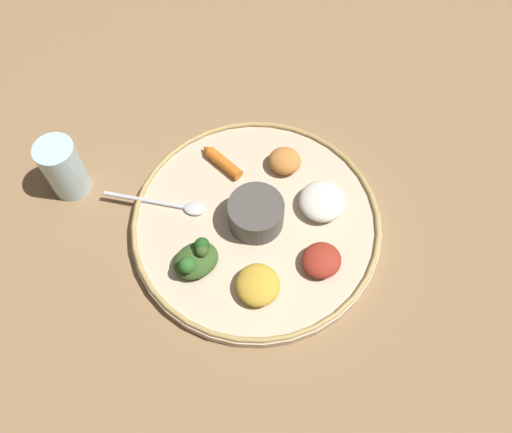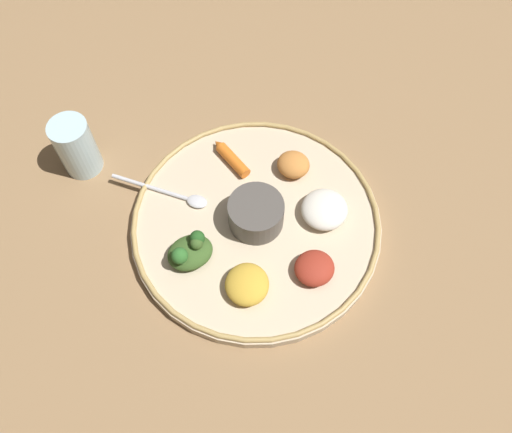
{
  "view_description": "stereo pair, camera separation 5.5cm",
  "coord_description": "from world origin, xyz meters",
  "px_view_note": "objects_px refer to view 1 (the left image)",
  "views": [
    {
      "loc": [
        -0.39,
        0.1,
        0.76
      ],
      "look_at": [
        0.0,
        0.0,
        0.03
      ],
      "focal_mm": 37.28,
      "sensor_mm": 36.0,
      "label": 1
    },
    {
      "loc": [
        -0.4,
        0.05,
        0.76
      ],
      "look_at": [
        0.0,
        0.0,
        0.03
      ],
      "focal_mm": 37.28,
      "sensor_mm": 36.0,
      "label": 2
    }
  ],
  "objects_px": {
    "greens_pile": "(196,259)",
    "drinking_glass": "(65,170)",
    "center_bowl": "(256,213)",
    "spoon": "(170,205)",
    "carrot_near_spoon": "(221,161)"
  },
  "relations": [
    {
      "from": "center_bowl",
      "to": "carrot_near_spoon",
      "type": "distance_m",
      "value": 0.12
    },
    {
      "from": "center_bowl",
      "to": "spoon",
      "type": "xyz_separation_m",
      "value": [
        0.06,
        0.13,
        -0.02
      ]
    },
    {
      "from": "spoon",
      "to": "carrot_near_spoon",
      "type": "distance_m",
      "value": 0.11
    },
    {
      "from": "center_bowl",
      "to": "spoon",
      "type": "bearing_deg",
      "value": 63.99
    },
    {
      "from": "carrot_near_spoon",
      "to": "spoon",
      "type": "bearing_deg",
      "value": 120.81
    },
    {
      "from": "greens_pile",
      "to": "drinking_glass",
      "type": "distance_m",
      "value": 0.27
    },
    {
      "from": "center_bowl",
      "to": "greens_pile",
      "type": "height_order",
      "value": "greens_pile"
    },
    {
      "from": "center_bowl",
      "to": "spoon",
      "type": "distance_m",
      "value": 0.14
    },
    {
      "from": "drinking_glass",
      "to": "center_bowl",
      "type": "bearing_deg",
      "value": -118.76
    },
    {
      "from": "spoon",
      "to": "drinking_glass",
      "type": "height_order",
      "value": "drinking_glass"
    },
    {
      "from": "greens_pile",
      "to": "carrot_near_spoon",
      "type": "bearing_deg",
      "value": -24.26
    },
    {
      "from": "greens_pile",
      "to": "center_bowl",
      "type": "bearing_deg",
      "value": -64.4
    },
    {
      "from": "drinking_glass",
      "to": "spoon",
      "type": "bearing_deg",
      "value": -120.92
    },
    {
      "from": "greens_pile",
      "to": "carrot_near_spoon",
      "type": "distance_m",
      "value": 0.19
    },
    {
      "from": "greens_pile",
      "to": "spoon",
      "type": "bearing_deg",
      "value": 10.46
    }
  ]
}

